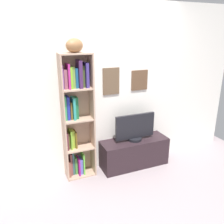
{
  "coord_description": "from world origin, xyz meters",
  "views": [
    {
      "loc": [
        -1.11,
        -2.05,
        2.04
      ],
      "look_at": [
        0.1,
        0.85,
        0.98
      ],
      "focal_mm": 37.68,
      "sensor_mm": 36.0,
      "label": 1
    }
  ],
  "objects_px": {
    "bookshelf": "(76,116)",
    "football": "(74,45)",
    "tv_stand": "(134,153)",
    "television": "(135,128)"
  },
  "relations": [
    {
      "from": "football",
      "to": "tv_stand",
      "type": "height_order",
      "value": "football"
    },
    {
      "from": "bookshelf",
      "to": "tv_stand",
      "type": "xyz_separation_m",
      "value": [
        0.9,
        -0.1,
        -0.71
      ]
    },
    {
      "from": "bookshelf",
      "to": "television",
      "type": "bearing_deg",
      "value": -6.26
    },
    {
      "from": "bookshelf",
      "to": "football",
      "type": "relative_size",
      "value": 7.1
    },
    {
      "from": "football",
      "to": "tv_stand",
      "type": "distance_m",
      "value": 1.88
    },
    {
      "from": "football",
      "to": "tv_stand",
      "type": "xyz_separation_m",
      "value": [
        0.87,
        -0.07,
        -1.67
      ]
    },
    {
      "from": "bookshelf",
      "to": "tv_stand",
      "type": "bearing_deg",
      "value": -6.33
    },
    {
      "from": "football",
      "to": "bookshelf",
      "type": "bearing_deg",
      "value": 131.37
    },
    {
      "from": "bookshelf",
      "to": "television",
      "type": "xyz_separation_m",
      "value": [
        0.9,
        -0.1,
        -0.28
      ]
    },
    {
      "from": "football",
      "to": "tv_stand",
      "type": "bearing_deg",
      "value": -4.58
    }
  ]
}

